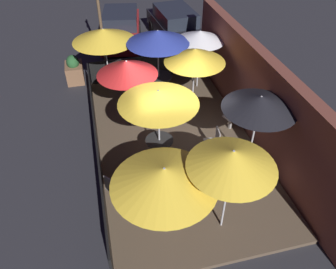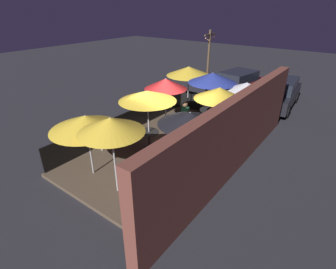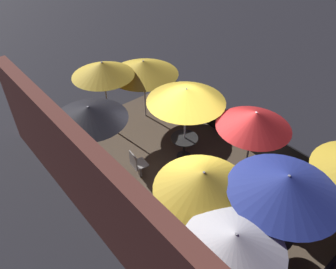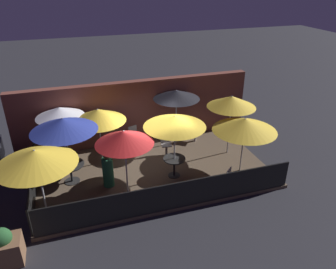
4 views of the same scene
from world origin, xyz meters
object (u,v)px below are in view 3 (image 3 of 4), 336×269
at_px(patio_umbrella_8, 255,120).
at_px(patio_chair_0, 83,147).
at_px(patio_umbrella_0, 186,95).
at_px(patio_chair_1, 137,164).
at_px(patio_umbrella_6, 89,113).
at_px(patio_umbrella_5, 102,69).
at_px(patron_0, 244,190).
at_px(patio_umbrella_4, 203,180).
at_px(patio_chair_2, 190,107).
at_px(patio_umbrella_2, 143,67).
at_px(patio_chair_3, 128,208).
at_px(dining_table_0, 184,142).
at_px(dining_table_1, 269,236).
at_px(patio_umbrella_1, 286,184).
at_px(patio_umbrella_7, 235,241).

relative_size(patio_umbrella_8, patio_chair_0, 2.59).
distance_m(patio_umbrella_0, patio_chair_1, 2.31).
bearing_deg(patio_umbrella_6, patio_umbrella_5, -39.98).
distance_m(patio_umbrella_8, patron_0, 1.77).
distance_m(patio_umbrella_6, patio_chair_0, 1.95).
relative_size(patio_umbrella_0, patio_umbrella_4, 1.06).
bearing_deg(patio_chair_2, patio_umbrella_2, -90.87).
height_order(patio_umbrella_5, patio_chair_2, patio_umbrella_5).
relative_size(patio_umbrella_0, patio_chair_3, 2.60).
xyz_separation_m(patio_chair_3, patron_0, (-1.48, -2.51, 0.09)).
distance_m(patio_umbrella_0, patio_umbrella_4, 2.93).
bearing_deg(patio_umbrella_6, patio_chair_2, -84.25).
xyz_separation_m(dining_table_0, dining_table_1, (-3.57, 0.77, -0.00)).
relative_size(patio_umbrella_0, patio_chair_1, 2.56).
distance_m(patio_umbrella_1, patio_chair_0, 5.87).
xyz_separation_m(patio_umbrella_6, patio_umbrella_7, (-4.58, -0.08, -0.16)).
bearing_deg(patio_chair_1, patio_umbrella_7, -93.93).
bearing_deg(patio_umbrella_4, patio_umbrella_5, -8.84).
distance_m(patio_umbrella_4, patron_0, 2.15).
relative_size(patio_umbrella_0, patio_umbrella_6, 0.99).
xyz_separation_m(patio_umbrella_4, patio_chair_2, (3.65, -3.17, -1.51)).
xyz_separation_m(patio_umbrella_6, patio_chair_3, (-1.79, 0.24, -1.72)).
xyz_separation_m(patio_umbrella_6, patio_chair_0, (0.90, -0.04, -1.72)).
height_order(patio_umbrella_8, patio_chair_2, patio_umbrella_8).
bearing_deg(patio_umbrella_8, patio_umbrella_1, 142.87).
relative_size(patio_umbrella_5, patio_chair_1, 2.64).
xyz_separation_m(patio_chair_1, patio_chair_3, (-1.07, 1.06, -0.01)).
height_order(patio_umbrella_4, patio_umbrella_5, patio_umbrella_5).
height_order(patio_umbrella_4, patio_chair_2, patio_umbrella_4).
bearing_deg(patio_chair_2, patio_umbrella_6, -36.07).
height_order(patio_umbrella_8, patron_0, patio_umbrella_8).
bearing_deg(patio_umbrella_5, dining_table_0, -160.19).
bearing_deg(patio_umbrella_8, dining_table_1, 142.87).
height_order(patio_umbrella_4, patio_umbrella_6, patio_umbrella_6).
distance_m(patio_umbrella_2, patio_umbrella_5, 1.42).
distance_m(patio_umbrella_4, dining_table_0, 3.26).
height_order(patio_umbrella_1, patron_0, patio_umbrella_1).
distance_m(patio_umbrella_1, patio_chair_1, 4.22).
bearing_deg(patio_chair_3, patio_umbrella_6, 64.02).
xyz_separation_m(patio_umbrella_8, patio_chair_0, (3.63, 2.92, -1.64)).
bearing_deg(patio_umbrella_5, patio_umbrella_7, 167.71).
bearing_deg(dining_table_0, patio_umbrella_4, 143.77).
height_order(patio_chair_1, patron_0, patron_0).
height_order(dining_table_0, patio_chair_1, patio_chair_1).
xyz_separation_m(patio_umbrella_5, patio_chair_2, (-1.35, -2.39, -1.73)).
bearing_deg(patio_umbrella_6, patio_umbrella_4, -168.27).
bearing_deg(patio_umbrella_0, patio_umbrella_1, 167.91).
xyz_separation_m(patio_umbrella_6, dining_table_1, (-4.48, -1.64, -1.65)).
bearing_deg(patio_umbrella_6, patio_umbrella_2, -61.04).
xyz_separation_m(patio_umbrella_5, dining_table_0, (-2.64, -0.95, -1.66)).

